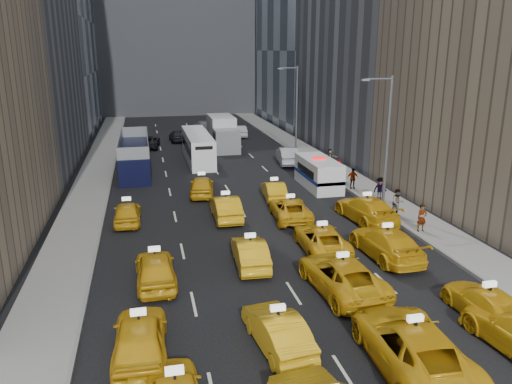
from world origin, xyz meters
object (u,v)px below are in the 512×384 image
(nypd_van, at_px, (318,174))
(double_decker, at_px, (135,154))
(pedestrian_0, at_px, (422,218))
(taxi_2, at_px, (412,346))
(city_bus, at_px, (198,147))
(box_truck, at_px, (223,133))

(nypd_van, relative_size, double_decker, 0.53)
(nypd_van, height_order, pedestrian_0, nypd_van)
(taxi_2, distance_m, city_bus, 35.15)
(nypd_van, xyz_separation_m, city_bus, (-8.24, 12.05, 0.24))
(box_truck, bearing_deg, taxi_2, -82.66)
(taxi_2, height_order, box_truck, box_truck)
(taxi_2, distance_m, box_truck, 40.66)
(taxi_2, relative_size, nypd_van, 1.01)
(taxi_2, xyz_separation_m, double_decker, (-9.47, 31.57, 0.75))
(city_bus, height_order, box_truck, box_truck)
(taxi_2, height_order, nypd_van, nypd_van)
(pedestrian_0, bearing_deg, nypd_van, 102.79)
(nypd_van, bearing_deg, city_bus, 119.51)
(taxi_2, distance_m, nypd_van, 23.42)
(taxi_2, relative_size, pedestrian_0, 3.64)
(city_bus, bearing_deg, pedestrian_0, -71.76)
(nypd_van, height_order, double_decker, double_decker)
(nypd_van, relative_size, box_truck, 0.75)
(city_bus, bearing_deg, box_truck, 52.58)
(pedestrian_0, bearing_deg, taxi_2, -121.36)
(nypd_van, distance_m, double_decker, 16.65)
(nypd_van, xyz_separation_m, pedestrian_0, (2.48, -11.20, -0.14))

